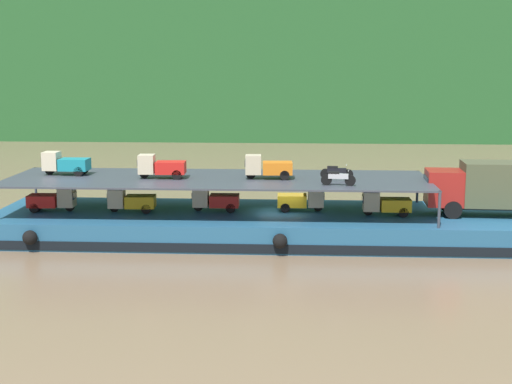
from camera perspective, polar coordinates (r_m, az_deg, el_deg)
ground_plane at (r=43.32m, az=2.02°, el=-3.54°), size 400.00×400.00×0.00m
cargo_barge at (r=43.13m, az=2.02°, el=-2.58°), size 33.73×8.88×1.50m
covered_lorry at (r=43.83m, az=17.76°, el=0.40°), size 7.92×2.55×3.10m
cargo_rack at (r=42.90m, az=-3.03°, el=1.00°), size 24.53×7.45×2.00m
mini_truck_lower_stern at (r=44.87m, az=-15.49°, el=-0.57°), size 2.78×1.27×1.38m
mini_truck_lower_aft at (r=43.58m, az=-9.68°, el=-0.65°), size 2.79×1.29×1.38m
mini_truck_lower_mid at (r=43.32m, az=-3.21°, el=-0.59°), size 2.76×1.23×1.38m
mini_truck_lower_fore at (r=43.34m, az=3.55°, el=-0.58°), size 2.76×1.24×1.38m
mini_truck_lower_bow at (r=42.67m, az=10.02°, el=-0.89°), size 2.75×1.21×1.38m
mini_truck_upper_stern at (r=45.49m, az=-14.59°, el=2.17°), size 2.76×1.23×1.38m
mini_truck_upper_mid at (r=43.05m, az=-7.38°, el=1.98°), size 2.78×1.27×1.38m
mini_truck_upper_fore at (r=42.51m, az=0.92°, el=1.96°), size 2.79×1.28×1.38m
motorcycle_upper_port at (r=40.41m, az=6.38°, el=1.11°), size 1.90×0.55×0.87m
motorcycle_upper_centre at (r=42.62m, az=6.26°, el=1.57°), size 1.90×0.55×0.87m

